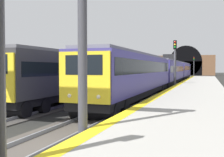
{
  "coord_description": "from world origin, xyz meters",
  "views": [
    {
      "loc": [
        -7.42,
        -5.53,
        2.72
      ],
      "look_at": [
        11.38,
        1.1,
        1.94
      ],
      "focal_mm": 43.87,
      "sensor_mm": 36.0,
      "label": 1
    }
  ],
  "objects": [
    {
      "name": "train_main_approaching",
      "position": [
        33.69,
        -0.0,
        2.22
      ],
      "size": [
        59.32,
        2.81,
        4.74
      ],
      "rotation": [
        0.0,
        0.0,
        3.14
      ],
      "color": "navy",
      "rests_on": "ground_plane"
    },
    {
      "name": "railway_signal_mid",
      "position": [
        25.02,
        -1.86,
        3.54
      ],
      "size": [
        0.39,
        0.38,
        5.92
      ],
      "rotation": [
        0.0,
        0.0,
        3.14
      ],
      "color": "#4C4C54",
      "rests_on": "ground_plane"
    },
    {
      "name": "tunnel_portal",
      "position": [
        97.11,
        2.3,
        3.7
      ],
      "size": [
        2.69,
        20.47,
        11.47
      ],
      "color": "brown",
      "rests_on": "ground_plane"
    },
    {
      "name": "train_adjacent_platform",
      "position": [
        34.51,
        4.6,
        2.25
      ],
      "size": [
        61.7,
        3.39,
        4.83
      ],
      "rotation": [
        0.0,
        0.0,
        3.11
      ],
      "color": "#333338",
      "rests_on": "ground_plane"
    },
    {
      "name": "platform_right_edge_strip",
      "position": [
        0.0,
        -2.45,
        0.91
      ],
      "size": [
        112.0,
        0.5,
        0.01
      ],
      "primitive_type": "cube",
      "color": "yellow",
      "rests_on": "platform_right"
    },
    {
      "name": "track_main_line",
      "position": [
        0.0,
        0.0,
        0.04
      ],
      "size": [
        160.0,
        3.04,
        0.21
      ],
      "color": "#423D38",
      "rests_on": "ground_plane"
    },
    {
      "name": "ground_plane",
      "position": [
        0.0,
        0.0,
        0.0
      ],
      "size": [
        320.0,
        320.0,
        0.0
      ],
      "primitive_type": "plane",
      "color": "black"
    },
    {
      "name": "platform_right",
      "position": [
        0.0,
        -4.57,
        0.45
      ],
      "size": [
        112.0,
        4.74,
        0.91
      ],
      "primitive_type": "cube",
      "color": "#9E9B93",
      "rests_on": "ground_plane"
    },
    {
      "name": "railway_signal_far",
      "position": [
        69.98,
        -1.86,
        3.46
      ],
      "size": [
        0.39,
        0.38,
        5.77
      ],
      "rotation": [
        0.0,
        0.0,
        3.14
      ],
      "color": "#38383D",
      "rests_on": "ground_plane"
    }
  ]
}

